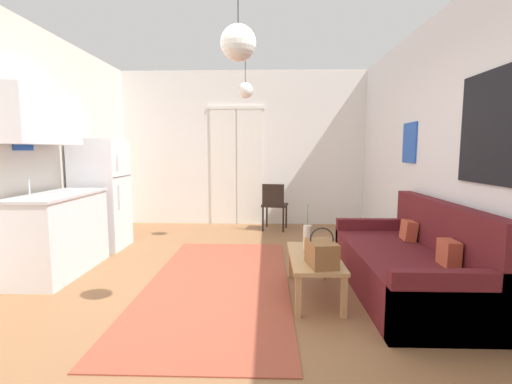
{
  "coord_description": "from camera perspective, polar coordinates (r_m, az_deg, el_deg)",
  "views": [
    {
      "loc": [
        0.45,
        -3.3,
        1.4
      ],
      "look_at": [
        0.32,
        1.11,
        0.89
      ],
      "focal_mm": 25.18,
      "sensor_mm": 36.0,
      "label": 1
    }
  ],
  "objects": [
    {
      "name": "ground_plane",
      "position": [
        3.63,
        -5.78,
        -17.01
      ],
      "size": [
        5.16,
        7.61,
        0.1
      ],
      "primitive_type": "cube",
      "color": "#8E603D"
    },
    {
      "name": "wall_right",
      "position": [
        3.8,
        31.65,
        6.22
      ],
      "size": [
        0.12,
        7.21,
        2.88
      ],
      "color": "silver",
      "rests_on": "ground_plane"
    },
    {
      "name": "accent_chair",
      "position": [
        6.3,
        2.91,
        -1.83
      ],
      "size": [
        0.49,
        0.48,
        0.83
      ],
      "rotation": [
        0.0,
        0.0,
        2.94
      ],
      "color": "black",
      "rests_on": "ground_plane"
    },
    {
      "name": "pendant_lamp_near",
      "position": [
        2.86,
        -2.84,
        22.6
      ],
      "size": [
        0.26,
        0.26,
        0.82
      ],
      "color": "black"
    },
    {
      "name": "bamboo_vase",
      "position": [
        3.7,
        8.15,
        -7.17
      ],
      "size": [
        0.08,
        0.08,
        0.47
      ],
      "color": "beige",
      "rests_on": "coffee_table"
    },
    {
      "name": "handbag",
      "position": [
        3.24,
        10.37,
        -9.52
      ],
      "size": [
        0.27,
        0.36,
        0.34
      ],
      "color": "brown",
      "rests_on": "coffee_table"
    },
    {
      "name": "kitchen_counter",
      "position": [
        4.65,
        -29.33,
        -1.83
      ],
      "size": [
        0.59,
        1.29,
        2.07
      ],
      "color": "silver",
      "rests_on": "ground_plane"
    },
    {
      "name": "wall_back",
      "position": [
        6.87,
        -2.06,
        6.81
      ],
      "size": [
        4.76,
        0.13,
        2.88
      ],
      "color": "white",
      "rests_on": "ground_plane"
    },
    {
      "name": "refrigerator",
      "position": [
        5.59,
        -23.38,
        -0.32
      ],
      "size": [
        0.66,
        0.65,
        1.56
      ],
      "color": "white",
      "rests_on": "ground_plane"
    },
    {
      "name": "area_rug",
      "position": [
        3.95,
        -6.01,
        -14.19
      ],
      "size": [
        1.47,
        3.17,
        0.01
      ],
      "primitive_type": "cube",
      "color": "#9E4733",
      "rests_on": "ground_plane"
    },
    {
      "name": "pendant_lamp_far",
      "position": [
        5.38,
        -1.7,
        15.84
      ],
      "size": [
        0.23,
        0.23,
        0.73
      ],
      "color": "black"
    },
    {
      "name": "coffee_table",
      "position": [
        3.58,
        9.21,
        -10.72
      ],
      "size": [
        0.46,
        1.03,
        0.4
      ],
      "color": "tan",
      "rests_on": "ground_plane"
    },
    {
      "name": "couch",
      "position": [
        3.92,
        23.41,
        -10.67
      ],
      "size": [
        0.91,
        2.04,
        0.9
      ],
      "color": "#5B191E",
      "rests_on": "ground_plane"
    }
  ]
}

